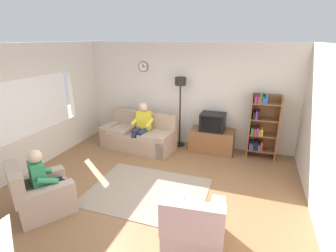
{
  "coord_description": "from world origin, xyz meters",
  "views": [
    {
      "loc": [
        1.72,
        -3.89,
        2.79
      ],
      "look_at": [
        0.09,
        0.81,
        1.08
      ],
      "focal_mm": 27.44,
      "sensor_mm": 36.0,
      "label": 1
    }
  ],
  "objects": [
    {
      "name": "area_rug",
      "position": [
        -0.03,
        -0.03,
        0.01
      ],
      "size": [
        2.2,
        1.7,
        0.01
      ],
      "primitive_type": "cube",
      "color": "gray",
      "rests_on": "ground_plane"
    },
    {
      "name": "tv",
      "position": [
        0.78,
        2.23,
        0.8
      ],
      "size": [
        0.6,
        0.49,
        0.44
      ],
      "color": "black",
      "rests_on": "tv_stand"
    },
    {
      "name": "tv_stand",
      "position": [
        0.78,
        2.25,
        0.29
      ],
      "size": [
        1.1,
        0.56,
        0.58
      ],
      "color": "brown",
      "rests_on": "ground_plane"
    },
    {
      "name": "armchair_near_window",
      "position": [
        -1.48,
        -1.11,
        0.29
      ],
      "size": [
        1.16,
        1.18,
        0.9
      ],
      "color": "tan",
      "rests_on": "ground_plane"
    },
    {
      "name": "person_in_left_armchair",
      "position": [
        -1.43,
        -1.03,
        0.6
      ],
      "size": [
        0.61,
        0.64,
        1.12
      ],
      "color": "#338C59",
      "rests_on": "ground_plane"
    },
    {
      "name": "left_wall_assembly",
      "position": [
        -2.86,
        0.03,
        1.34
      ],
      "size": [
        0.12,
        5.8,
        2.7
      ],
      "color": "silver",
      "rests_on": "ground_plane"
    },
    {
      "name": "person_on_couch",
      "position": [
        -0.94,
        1.76,
        0.7
      ],
      "size": [
        0.54,
        0.57,
        1.24
      ],
      "color": "yellow",
      "rests_on": "ground_plane"
    },
    {
      "name": "ground_plane",
      "position": [
        0.0,
        0.0,
        0.0
      ],
      "size": [
        12.0,
        12.0,
        0.0
      ],
      "primitive_type": "plane",
      "color": "#8C603D"
    },
    {
      "name": "floor_lamp",
      "position": [
        -0.11,
        2.35,
        1.45
      ],
      "size": [
        0.28,
        0.28,
        1.85
      ],
      "color": "black",
      "rests_on": "ground_plane"
    },
    {
      "name": "armchair_near_bookshelf",
      "position": [
        1.11,
        -1.03,
        0.29
      ],
      "size": [
        0.88,
        0.96,
        0.9
      ],
      "color": "beige",
      "rests_on": "ground_plane"
    },
    {
      "name": "couch",
      "position": [
        -1.08,
        1.86,
        0.31
      ],
      "size": [
        1.99,
        1.08,
        0.9
      ],
      "color": "tan",
      "rests_on": "ground_plane"
    },
    {
      "name": "back_wall_assembly",
      "position": [
        -0.0,
        2.66,
        1.35
      ],
      "size": [
        6.2,
        0.17,
        2.7
      ],
      "color": "silver",
      "rests_on": "ground_plane"
    },
    {
      "name": "bookshelf",
      "position": [
        1.94,
        2.32,
        0.8
      ],
      "size": [
        0.68,
        0.36,
        1.58
      ],
      "color": "brown",
      "rests_on": "ground_plane"
    },
    {
      "name": "right_wall",
      "position": [
        2.86,
        0.0,
        1.35
      ],
      "size": [
        0.12,
        5.8,
        2.7
      ],
      "primitive_type": "cube",
      "color": "silver",
      "rests_on": "ground_plane"
    }
  ]
}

